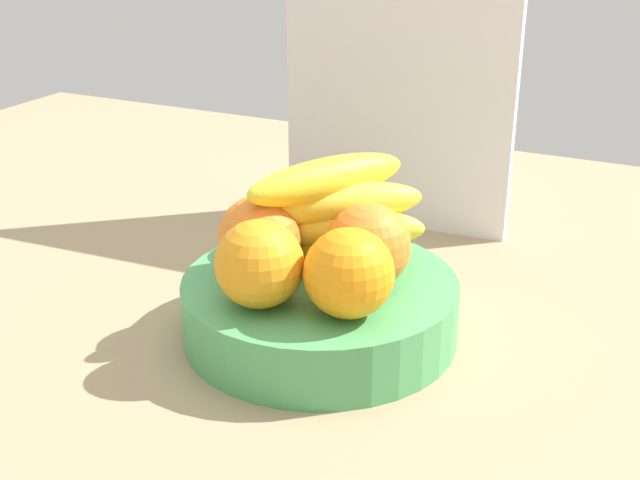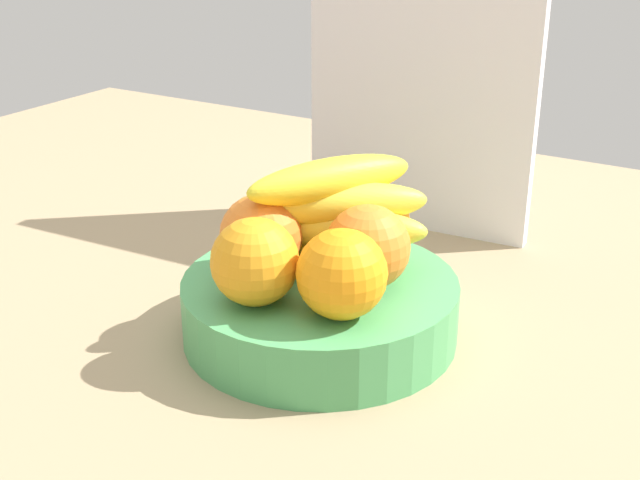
% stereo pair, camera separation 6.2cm
% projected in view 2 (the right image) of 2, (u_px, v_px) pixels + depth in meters
% --- Properties ---
extents(ground_plane, '(1.80, 1.40, 0.03)m').
position_uv_depth(ground_plane, '(291.00, 358.00, 0.79)').
color(ground_plane, '#9A8462').
extents(fruit_bowl, '(0.26, 0.26, 0.06)m').
position_uv_depth(fruit_bowl, '(320.00, 308.00, 0.79)').
color(fruit_bowl, '#4AA05C').
rests_on(fruit_bowl, ground_plane).
extents(orange_front_left, '(0.08, 0.08, 0.08)m').
position_uv_depth(orange_front_left, '(342.00, 274.00, 0.70)').
color(orange_front_left, orange).
rests_on(orange_front_left, fruit_bowl).
extents(orange_front_right, '(0.08, 0.08, 0.08)m').
position_uv_depth(orange_front_right, '(367.00, 247.00, 0.75)').
color(orange_front_right, orange).
rests_on(orange_front_right, fruit_bowl).
extents(orange_center, '(0.08, 0.08, 0.08)m').
position_uv_depth(orange_center, '(370.00, 222.00, 0.81)').
color(orange_center, orange).
rests_on(orange_center, fruit_bowl).
extents(orange_back_left, '(0.08, 0.08, 0.08)m').
position_uv_depth(orange_back_left, '(309.00, 213.00, 0.83)').
color(orange_back_left, orange).
rests_on(orange_back_left, fruit_bowl).
extents(orange_back_right, '(0.08, 0.08, 0.08)m').
position_uv_depth(orange_back_right, '(261.00, 235.00, 0.78)').
color(orange_back_right, orange).
rests_on(orange_back_right, fruit_bowl).
extents(orange_top_stack, '(0.08, 0.08, 0.08)m').
position_uv_depth(orange_top_stack, '(255.00, 262.00, 0.72)').
color(orange_top_stack, orange).
rests_on(orange_top_stack, fruit_bowl).
extents(banana_bunch, '(0.18, 0.17, 0.11)m').
position_uv_depth(banana_bunch, '(333.00, 215.00, 0.79)').
color(banana_bunch, gold).
rests_on(banana_bunch, fruit_bowl).
extents(cutting_board, '(0.28, 0.03, 0.36)m').
position_uv_depth(cutting_board, '(420.00, 82.00, 0.99)').
color(cutting_board, white).
rests_on(cutting_board, ground_plane).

